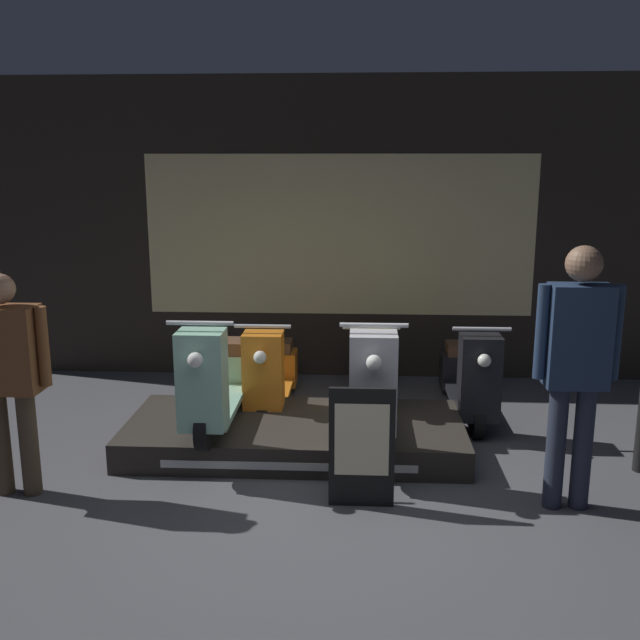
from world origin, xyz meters
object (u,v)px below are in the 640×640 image
object	(u,v)px
person_left_browsing	(7,367)
person_right_browsing	(576,358)
scooter_backrow_1	(369,377)
price_sign_board	(362,447)
scooter_display_right	(371,383)
scooter_backrow_0	(271,375)
scooter_backrow_2	(469,378)
scooter_display_left	(217,380)

from	to	relation	value
person_left_browsing	person_right_browsing	size ratio (longest dim) A/B	0.88
scooter_backrow_1	price_sign_board	distance (m)	1.83
person_right_browsing	price_sign_board	size ratio (longest dim) A/B	2.13
scooter_display_right	scooter_backrow_0	xyz separation A→B (m)	(-0.92, 0.95, -0.24)
scooter_backrow_2	scooter_backrow_1	bearing A→B (deg)	180.00
scooter_display_right	price_sign_board	world-z (taller)	scooter_display_right
scooter_display_left	person_left_browsing	xyz separation A→B (m)	(-1.29, -0.83, 0.34)
person_left_browsing	person_right_browsing	bearing A→B (deg)	0.00
scooter_display_right	scooter_backrow_0	size ratio (longest dim) A/B	1.00
price_sign_board	scooter_display_left	bearing A→B (deg)	142.68
scooter_backrow_0	scooter_backrow_2	world-z (taller)	same
scooter_display_left	scooter_backrow_2	bearing A→B (deg)	23.66
scooter_display_right	scooter_display_left	bearing A→B (deg)	180.00
scooter_backrow_0	scooter_backrow_2	bearing A→B (deg)	0.00
scooter_backrow_1	person_right_browsing	bearing A→B (deg)	-53.27
scooter_backrow_0	scooter_backrow_1	world-z (taller)	same
scooter_display_left	scooter_backrow_0	world-z (taller)	scooter_display_left
scooter_backrow_1	scooter_backrow_2	distance (m)	0.92
scooter_backrow_0	price_sign_board	distance (m)	2.02
scooter_display_left	person_left_browsing	size ratio (longest dim) A/B	1.03
scooter_display_left	scooter_backrow_2	world-z (taller)	scooter_display_left
scooter_display_right	scooter_backrow_1	world-z (taller)	scooter_display_right
scooter_display_left	scooter_backrow_1	distance (m)	1.58
scooter_display_right	scooter_backrow_2	world-z (taller)	scooter_display_right
person_right_browsing	price_sign_board	distance (m)	1.54
scooter_display_left	scooter_backrow_1	bearing A→B (deg)	37.37
scooter_backrow_0	scooter_backrow_1	size ratio (longest dim) A/B	1.00
person_left_browsing	scooter_display_right	bearing A→B (deg)	18.15
scooter_backrow_2	price_sign_board	bearing A→B (deg)	-118.62
scooter_backrow_0	price_sign_board	size ratio (longest dim) A/B	1.94
scooter_display_right	person_right_browsing	world-z (taller)	person_right_browsing
scooter_backrow_1	scooter_display_left	bearing A→B (deg)	-142.63
scooter_display_left	scooter_backrow_2	distance (m)	2.37
person_left_browsing	person_right_browsing	xyz separation A→B (m)	(3.85, 0.00, 0.12)
scooter_display_right	scooter_backrow_1	size ratio (longest dim) A/B	1.00
scooter_display_left	scooter_display_right	xyz separation A→B (m)	(1.24, 0.00, 0.00)
scooter_backrow_2	price_sign_board	distance (m)	2.09
scooter_display_right	scooter_backrow_0	distance (m)	1.34
scooter_backrow_2	scooter_display_right	bearing A→B (deg)	-134.24
scooter_display_left	scooter_backrow_0	size ratio (longest dim) A/B	1.00
person_right_browsing	scooter_backrow_0	bearing A→B (deg)	141.67
scooter_display_right	person_left_browsing	xyz separation A→B (m)	(-2.52, -0.83, 0.34)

